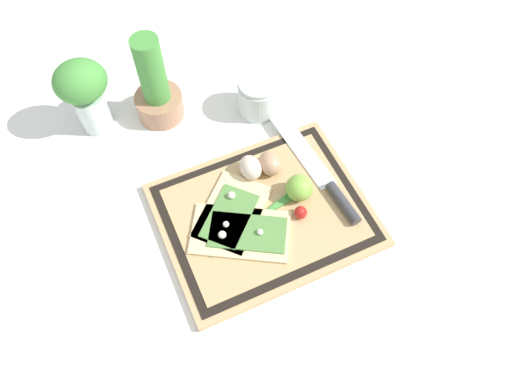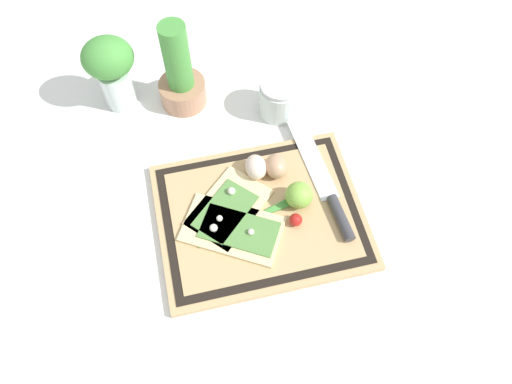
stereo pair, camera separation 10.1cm
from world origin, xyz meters
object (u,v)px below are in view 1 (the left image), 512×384
at_px(pizza_slice_far, 232,213).
at_px(sauce_jar, 258,98).
at_px(pizza_slice_near, 242,233).
at_px(lime, 299,188).
at_px(egg_brown, 270,163).
at_px(egg_pink, 251,167).
at_px(cherry_tomato_red, 301,212).
at_px(herb_glass, 84,91).
at_px(knife, 328,183).
at_px(herb_pot, 156,91).

bearing_deg(pizza_slice_far, sauce_jar, 55.06).
xyz_separation_m(pizza_slice_near, lime, (0.14, 0.03, 0.02)).
bearing_deg(lime, pizza_slice_far, 173.84).
distance_m(egg_brown, egg_pink, 0.04).
bearing_deg(egg_pink, cherry_tomato_red, -69.51).
height_order(pizza_slice_far, cherry_tomato_red, cherry_tomato_red).
bearing_deg(pizza_slice_far, egg_brown, 29.64).
distance_m(sauce_jar, herb_glass, 0.38).
distance_m(pizza_slice_far, egg_brown, 0.13).
bearing_deg(sauce_jar, egg_pink, -119.20).
height_order(egg_brown, egg_pink, same).
relative_size(knife, egg_pink, 5.67).
relative_size(lime, sauce_jar, 0.60).
relative_size(knife, lime, 5.71).
bearing_deg(pizza_slice_near, sauce_jar, 60.08).
bearing_deg(herb_glass, egg_pink, -46.83).
bearing_deg(egg_pink, sauce_jar, 60.80).
bearing_deg(egg_pink, pizza_slice_near, -120.89).
distance_m(pizza_slice_far, lime, 0.15).
bearing_deg(pizza_slice_far, egg_pink, 44.43).
xyz_separation_m(knife, egg_brown, (-0.09, 0.09, 0.01)).
bearing_deg(knife, herb_glass, 136.84).
bearing_deg(pizza_slice_far, herb_glass, 117.88).
height_order(knife, egg_pink, egg_pink).
bearing_deg(pizza_slice_near, egg_brown, 45.22).
height_order(pizza_slice_near, herb_glass, herb_glass).
xyz_separation_m(pizza_slice_far, egg_pink, (0.07, 0.07, 0.02)).
height_order(cherry_tomato_red, herb_pot, herb_pot).
relative_size(knife, cherry_tomato_red, 12.21).
xyz_separation_m(lime, herb_pot, (-0.18, 0.34, 0.03)).
relative_size(pizza_slice_far, egg_pink, 3.49).
height_order(pizza_slice_near, egg_brown, egg_brown).
height_order(pizza_slice_far, egg_pink, egg_pink).
height_order(knife, herb_pot, herb_pot).
bearing_deg(sauce_jar, lime, -95.78).
xyz_separation_m(pizza_slice_near, cherry_tomato_red, (0.12, -0.01, 0.01)).
relative_size(egg_brown, sauce_jar, 0.61).
bearing_deg(knife, cherry_tomato_red, -154.38).
relative_size(pizza_slice_far, herb_glass, 1.05).
relative_size(knife, herb_pot, 1.44).
xyz_separation_m(pizza_slice_far, egg_brown, (0.12, 0.07, 0.02)).
bearing_deg(egg_brown, sauce_jar, 73.18).
distance_m(knife, cherry_tomato_red, 0.09).
bearing_deg(lime, sauce_jar, 84.22).
bearing_deg(lime, cherry_tomato_red, -112.02).
relative_size(egg_brown, herb_glass, 0.30).
xyz_separation_m(lime, sauce_jar, (0.03, 0.26, -0.01)).
relative_size(pizza_slice_near, lime, 3.99).
bearing_deg(egg_pink, knife, -34.59).
bearing_deg(egg_brown, egg_pink, 169.76).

